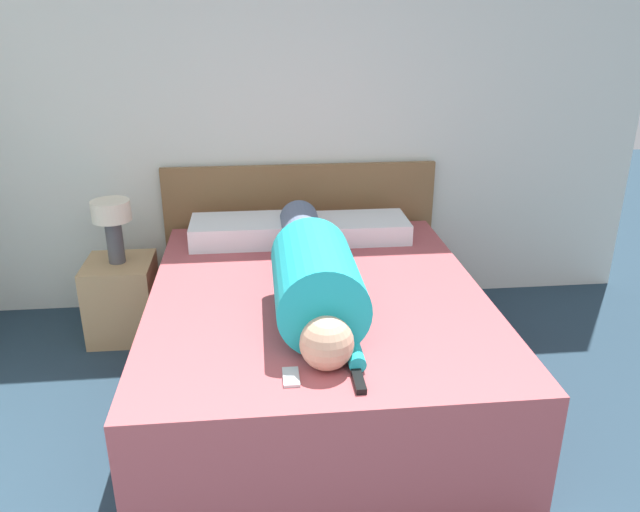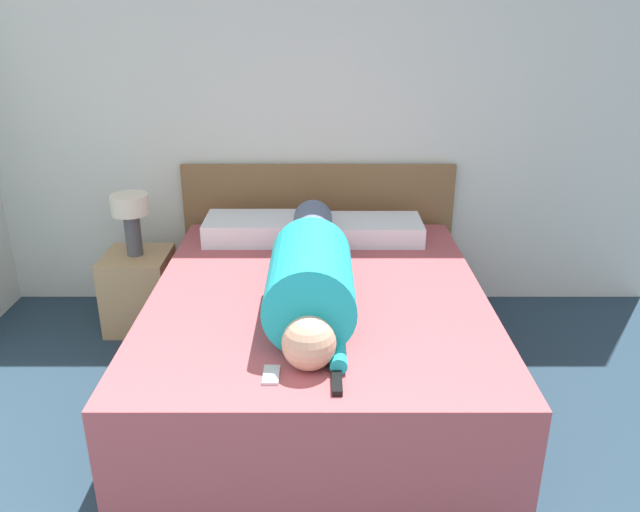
% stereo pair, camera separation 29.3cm
% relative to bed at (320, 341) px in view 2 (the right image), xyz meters
% --- Properties ---
extents(wall_back, '(5.03, 0.06, 2.60)m').
position_rel_bed_xyz_m(wall_back, '(-0.21, 1.18, 1.01)').
color(wall_back, silver).
rests_on(wall_back, ground_plane).
extents(bed, '(1.68, 2.05, 0.59)m').
position_rel_bed_xyz_m(bed, '(0.00, 0.00, 0.00)').
color(bed, '#A84C51').
rests_on(bed, ground_plane).
extents(headboard, '(1.80, 0.04, 0.97)m').
position_rel_bed_xyz_m(headboard, '(0.00, 1.11, 0.19)').
color(headboard, brown).
rests_on(headboard, ground_plane).
extents(nightstand, '(0.40, 0.42, 0.49)m').
position_rel_bed_xyz_m(nightstand, '(-1.14, 0.73, -0.05)').
color(nightstand, tan).
rests_on(nightstand, ground_plane).
extents(table_lamp, '(0.23, 0.23, 0.39)m').
position_rel_bed_xyz_m(table_lamp, '(-1.14, 0.73, 0.47)').
color(table_lamp, '#4C4C51').
rests_on(table_lamp, nightstand).
extents(person_lying, '(0.39, 1.64, 0.39)m').
position_rel_bed_xyz_m(person_lying, '(-0.03, -0.15, 0.46)').
color(person_lying, tan).
rests_on(person_lying, bed).
extents(pillow_near_headboard, '(0.62, 0.37, 0.14)m').
position_rel_bed_xyz_m(pillow_near_headboard, '(-0.38, 0.75, 0.36)').
color(pillow_near_headboard, white).
rests_on(pillow_near_headboard, bed).
extents(pillow_second, '(0.59, 0.37, 0.12)m').
position_rel_bed_xyz_m(pillow_second, '(0.34, 0.75, 0.36)').
color(pillow_second, white).
rests_on(pillow_second, bed).
extents(tv_remote, '(0.04, 0.15, 0.02)m').
position_rel_bed_xyz_m(tv_remote, '(0.08, -0.86, 0.31)').
color(tv_remote, black).
rests_on(tv_remote, bed).
extents(cell_phone, '(0.06, 0.13, 0.01)m').
position_rel_bed_xyz_m(cell_phone, '(-0.18, -0.79, 0.30)').
color(cell_phone, '#B2B7BC').
rests_on(cell_phone, bed).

